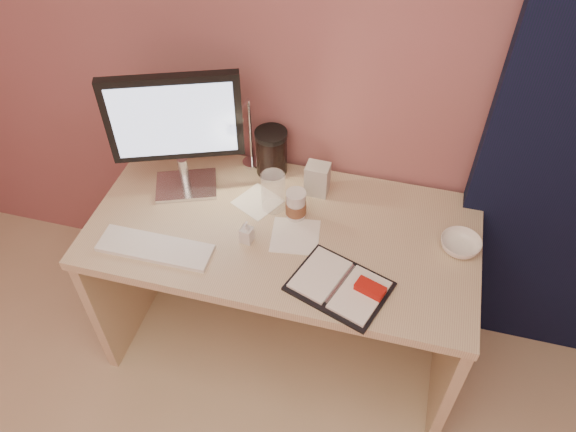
% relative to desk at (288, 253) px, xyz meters
% --- Properties ---
extents(desk, '(1.40, 0.70, 0.73)m').
position_rel_desk_xyz_m(desk, '(0.00, 0.00, 0.00)').
color(desk, '#CAB98F').
rests_on(desk, ground).
extents(monitor, '(0.45, 0.24, 0.50)m').
position_rel_desk_xyz_m(monitor, '(-0.42, 0.04, 0.53)').
color(monitor, silver).
rests_on(monitor, desk).
extents(keyboard, '(0.40, 0.12, 0.02)m').
position_rel_desk_xyz_m(keyboard, '(-0.40, -0.29, 0.23)').
color(keyboard, white).
rests_on(keyboard, desk).
extents(planner, '(0.36, 0.32, 0.05)m').
position_rel_desk_xyz_m(planner, '(0.26, -0.29, 0.24)').
color(planner, black).
rests_on(planner, desk).
extents(paper_a, '(0.19, 0.19, 0.00)m').
position_rel_desk_xyz_m(paper_a, '(0.05, -0.10, 0.23)').
color(paper_a, white).
rests_on(paper_a, desk).
extents(paper_c, '(0.20, 0.20, 0.00)m').
position_rel_desk_xyz_m(paper_c, '(-0.13, 0.03, 0.23)').
color(paper_c, white).
rests_on(paper_c, desk).
extents(coffee_cup, '(0.08, 0.08, 0.12)m').
position_rel_desk_xyz_m(coffee_cup, '(0.03, -0.01, 0.28)').
color(coffee_cup, silver).
rests_on(coffee_cup, desk).
extents(clear_cup, '(0.09, 0.09, 0.15)m').
position_rel_desk_xyz_m(clear_cup, '(-0.06, 0.02, 0.30)').
color(clear_cup, white).
rests_on(clear_cup, desk).
extents(bowl, '(0.15, 0.15, 0.04)m').
position_rel_desk_xyz_m(bowl, '(0.62, -0.02, 0.25)').
color(bowl, white).
rests_on(bowl, desk).
extents(lotion_bottle, '(0.05, 0.05, 0.09)m').
position_rel_desk_xyz_m(lotion_bottle, '(-0.11, -0.17, 0.27)').
color(lotion_bottle, silver).
rests_on(lotion_bottle, desk).
extents(dark_jar, '(0.12, 0.12, 0.17)m').
position_rel_desk_xyz_m(dark_jar, '(-0.12, 0.22, 0.31)').
color(dark_jar, black).
rests_on(dark_jar, desk).
extents(product_box, '(0.09, 0.07, 0.13)m').
position_rel_desk_xyz_m(product_box, '(0.08, 0.14, 0.29)').
color(product_box, '#B8B9B4').
rests_on(product_box, desk).
extents(desk_lamp, '(0.09, 0.20, 0.33)m').
position_rel_desk_xyz_m(desk_lamp, '(-0.20, 0.15, 0.43)').
color(desk_lamp, silver).
rests_on(desk_lamp, desk).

